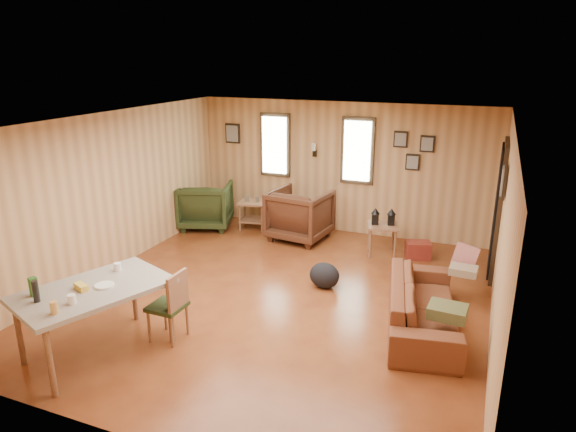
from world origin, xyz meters
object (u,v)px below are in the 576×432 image
at_px(sofa, 423,298).
at_px(side_table, 383,223).
at_px(recliner_green, 206,203).
at_px(end_table, 253,210).
at_px(recliner_brown, 300,212).
at_px(dining_table, 92,294).

distance_m(sofa, side_table, 2.41).
xyz_separation_m(recliner_green, end_table, (0.87, 0.27, -0.11)).
relative_size(sofa, recliner_green, 2.11).
relative_size(sofa, side_table, 2.53).
bearing_deg(sofa, side_table, 13.32).
relative_size(recliner_brown, dining_table, 0.55).
bearing_deg(side_table, sofa, -66.21).
bearing_deg(recliner_green, end_table, 178.14).
relative_size(recliner_brown, end_table, 1.54).
xyz_separation_m(recliner_brown, end_table, (-1.04, 0.21, -0.14)).
bearing_deg(end_table, dining_table, -86.50).
height_order(recliner_green, side_table, recliner_green).
xyz_separation_m(recliner_green, side_table, (3.44, -0.13, 0.06)).
height_order(end_table, dining_table, dining_table).
bearing_deg(recliner_brown, sofa, 143.27).
xyz_separation_m(recliner_green, dining_table, (1.15, -4.28, 0.25)).
bearing_deg(recliner_brown, side_table, -179.89).
xyz_separation_m(recliner_brown, recliner_green, (-1.91, -0.05, -0.02)).
height_order(recliner_brown, dining_table, dining_table).
xyz_separation_m(recliner_brown, side_table, (1.53, -0.18, 0.04)).
relative_size(recliner_green, dining_table, 0.53).
height_order(sofa, recliner_brown, recliner_brown).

